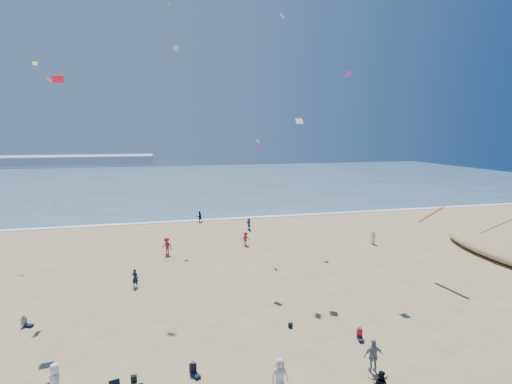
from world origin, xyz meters
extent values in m
cube|color=#476B84|center=(0.00, 95.00, 0.03)|extent=(220.00, 100.00, 0.06)
cube|color=white|center=(0.00, 45.00, 0.04)|extent=(220.00, 1.20, 0.08)
cube|color=#7A8EA8|center=(-60.00, 170.00, 1.60)|extent=(110.00, 20.00, 3.20)
imported|color=white|center=(-8.61, 6.41, 0.89)|extent=(0.84, 1.02, 1.79)
imported|color=silver|center=(2.25, 4.12, 0.91)|extent=(0.96, 0.69, 1.82)
imported|color=#A91826|center=(-2.62, 28.96, 0.94)|extent=(1.39, 1.28, 1.88)
imported|color=gray|center=(7.75, 4.52, 0.94)|extent=(1.14, 0.58, 1.87)
imported|color=#A32317|center=(6.36, 30.41, 0.79)|extent=(1.17, 0.95, 1.58)
imported|color=#375298|center=(8.40, 37.58, 0.83)|extent=(0.58, 1.56, 1.65)
imported|color=black|center=(2.44, 43.96, 0.81)|extent=(0.97, 0.87, 1.63)
imported|color=black|center=(-5.49, 20.38, 0.79)|extent=(0.68, 0.58, 1.57)
imported|color=silver|center=(20.99, 27.27, 0.78)|extent=(0.75, 0.90, 1.56)
cube|color=black|center=(-4.94, 6.72, 0.19)|extent=(0.30, 0.22, 0.38)
cube|color=black|center=(4.98, 10.37, 0.17)|extent=(0.28, 0.18, 0.34)
cube|color=#27BFE0|center=(7.24, 28.09, 12.09)|extent=(0.28, 0.70, 0.40)
cube|color=pink|center=(12.67, 37.17, 27.61)|extent=(0.54, 0.52, 0.53)
cube|color=white|center=(-0.83, 32.90, 22.19)|extent=(0.56, 0.36, 0.67)
cube|color=white|center=(8.56, 18.99, 13.97)|extent=(0.81, 0.82, 0.45)
cube|color=orange|center=(-11.57, 22.72, 17.23)|extent=(0.34, 0.85, 0.36)
cube|color=orange|center=(-9.38, 11.98, 8.83)|extent=(0.60, 0.88, 0.51)
cube|color=yellow|center=(-16.01, 36.62, 20.55)|extent=(0.62, 0.55, 0.42)
cube|color=green|center=(-1.08, 42.04, 29.30)|extent=(0.56, 0.49, 0.26)
cube|color=#743199|center=(7.21, 23.27, 22.15)|extent=(0.70, 0.92, 0.35)
cube|color=#712894|center=(13.31, 19.64, 18.11)|extent=(0.61, 0.57, 0.45)
cube|color=#60258A|center=(5.14, 20.54, 12.01)|extent=(0.69, 0.85, 0.37)
cube|color=red|center=(-10.01, 18.44, 16.80)|extent=(0.81, 0.55, 0.46)
cube|color=purple|center=(17.00, 5.43, 7.79)|extent=(0.35, 3.14, 2.21)
cube|color=#EE5419|center=(19.95, 16.20, 5.80)|extent=(0.35, 2.64, 1.87)
camera|label=1|loc=(-3.38, -13.52, 13.01)|focal=28.00mm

